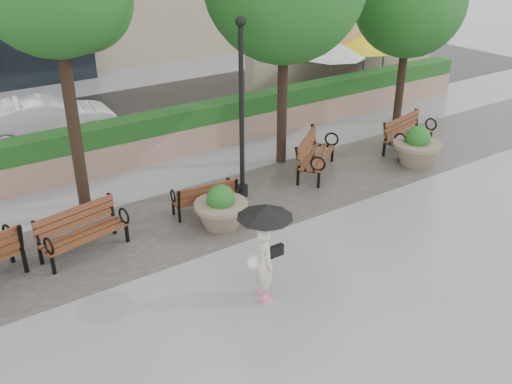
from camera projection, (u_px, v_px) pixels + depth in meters
ground at (334, 250)px, 12.38m from camera, size 100.00×100.00×0.00m
cobble_strip at (256, 199)px, 14.60m from camera, size 28.00×3.20×0.01m
hedge_wall at (181, 131)px, 17.28m from camera, size 24.00×0.80×1.35m
cafe_wall at (349, 37)px, 23.75m from camera, size 10.00×0.60×4.00m
cafe_hedge at (375, 87)px, 22.54m from camera, size 8.00×0.50×0.90m
asphalt_street at (131, 117)px, 20.54m from camera, size 40.00×7.00×0.00m
bench_1 at (85, 241)px, 12.16m from camera, size 1.96×1.10×1.00m
bench_2 at (205, 203)px, 13.84m from camera, size 1.62×0.81×0.83m
bench_3 at (316, 162)px, 15.95m from camera, size 2.08×1.87×1.08m
bench_4 at (408, 141)px, 17.50m from camera, size 2.05×1.17×1.04m
planter_left at (221, 211)px, 13.15m from camera, size 1.25×1.25×1.05m
planter_right at (417, 149)px, 16.48m from camera, size 1.38×1.38×1.16m
lamppost at (242, 122)px, 13.90m from camera, size 0.28×0.28×4.51m
tree_2 at (411, 3)px, 18.58m from camera, size 3.70×3.65×5.90m
patio_umb_white at (333, 49)px, 21.52m from camera, size 2.50×2.50×2.30m
patio_umb_yellow_a at (365, 43)px, 22.64m from camera, size 2.50×2.50×2.30m
patio_umb_yellow_b at (385, 39)px, 23.31m from camera, size 2.50×2.50×2.30m
car_right at (45, 120)px, 18.02m from camera, size 4.46×1.83×1.44m
pedestrian at (265, 243)px, 10.39m from camera, size 1.04×1.04×1.91m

